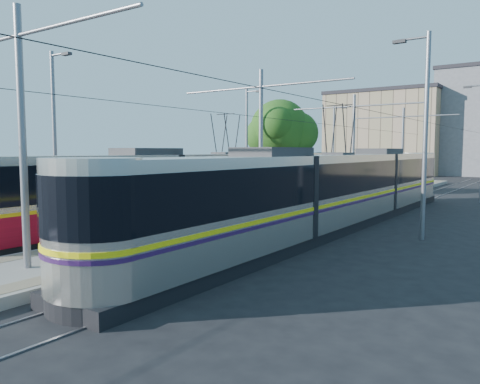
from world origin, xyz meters
The scene contains 12 objects.
ground centered at (0.00, 0.00, 0.00)m, with size 160.00×160.00×0.00m, color black.
platform centered at (0.00, 17.00, 0.15)m, with size 4.00×50.00×0.30m, color gray.
tactile_strip_left centered at (-1.45, 17.00, 0.30)m, with size 0.70×50.00×0.01m, color gray.
tactile_strip_right centered at (1.45, 17.00, 0.30)m, with size 0.70×50.00×0.01m, color gray.
rails centered at (0.00, 17.00, 0.02)m, with size 8.71×70.00×0.03m.
tram_left centered at (-3.60, 10.05, 1.71)m, with size 2.43×30.00×5.50m.
tram_right centered at (3.60, 8.82, 1.86)m, with size 2.43×28.87×5.50m.
catenary centered at (0.00, 14.15, 4.52)m, with size 9.20×70.00×7.00m.
street_lamps centered at (0.00, 21.00, 4.18)m, with size 15.18×38.22×8.00m.
shelter centered at (1.07, 11.83, 1.62)m, with size 0.98×1.28×2.51m.
tree centered at (-6.39, 21.71, 5.08)m, with size 5.17×4.78×7.51m.
building_left centered at (-10.00, 60.00, 6.12)m, with size 16.32×12.24×12.23m.
Camera 1 is at (11.91, -11.03, 3.50)m, focal length 35.00 mm.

